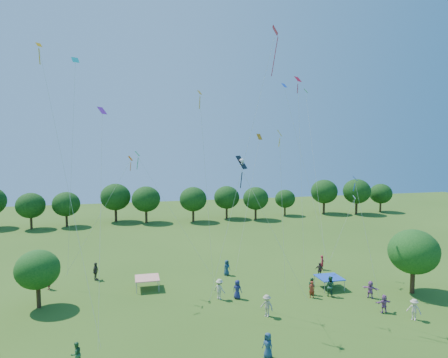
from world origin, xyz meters
TOP-DOWN VIEW (x-y plane):
  - near_tree_north at (-14.11, 20.89)m, footprint 3.57×3.57m
  - near_tree_east at (18.20, 16.37)m, footprint 4.45×4.45m
  - treeline at (-1.73, 55.43)m, footprint 88.01×8.77m
  - tent_red_stripe at (-5.17, 23.11)m, footprint 2.20×2.20m
  - tent_blue at (11.44, 19.21)m, footprint 2.20×2.20m
  - crowd_person_0 at (2.38, 18.83)m, footprint 0.92×0.86m
  - crowd_person_1 at (-14.10, 25.14)m, footprint 0.40×0.58m
  - crowd_person_2 at (10.55, 17.45)m, footprint 0.91×1.01m
  - crowd_person_3 at (3.64, 14.78)m, footprint 1.11×1.23m
  - crowd_person_4 at (-10.03, 26.77)m, footprint 0.81×1.15m
  - crowd_person_5 at (13.07, 13.29)m, footprint 1.37×0.51m
  - crowd_person_6 at (1.66, 9.08)m, footprint 0.76×0.91m
  - crowd_person_7 at (8.81, 17.51)m, footprint 0.60×0.43m
  - crowd_person_8 at (-10.04, 10.98)m, footprint 0.82×0.74m
  - crowd_person_9 at (0.84, 19.09)m, footprint 1.15×1.25m
  - crowd_person_10 at (11.94, 22.16)m, footprint 0.93×0.96m
  - crowd_person_11 at (13.80, 16.22)m, footprint 1.38×1.38m
  - crowd_person_12 at (3.01, 25.14)m, footprint 0.88×0.68m
  - crowd_person_13 at (13.43, 24.43)m, footprint 0.67×0.69m
  - crowd_person_14 at (9.16, 18.20)m, footprint 0.42×0.76m
  - crowd_person_15 at (14.44, 11.53)m, footprint 1.04×1.16m
  - pirate_kite at (1.37, 13.79)m, footprint 6.05×1.26m
  - red_high_kite at (3.81, 16.15)m, footprint 5.67×0.87m
  - small_kite_0 at (-7.65, 23.01)m, footprint 6.31×2.65m
  - small_kite_1 at (-11.20, 14.22)m, footprint 4.08×5.89m
  - small_kite_2 at (-0.50, 19.33)m, footprint 1.42×0.53m
  - small_kite_3 at (-4.73, 23.34)m, footprint 6.76×2.01m
  - small_kite_4 at (10.04, 24.48)m, footprint 4.55×2.64m
  - small_kite_5 at (-8.40, 13.75)m, footprint 0.68×5.04m
  - small_kite_6 at (15.11, 22.02)m, footprint 2.61×0.80m
  - small_kite_7 at (-11.38, 24.85)m, footprint 1.67×0.62m
  - small_kite_8 at (9.08, 21.37)m, footprint 0.83×2.70m
  - small_kite_9 at (5.85, 24.49)m, footprint 3.55×2.93m
  - small_kite_10 at (5.16, 16.09)m, footprint 0.90×0.72m
  - small_kite_11 at (13.50, 28.31)m, footprint 1.00×7.30m
  - small_kite_12 at (10.09, 12.52)m, footprint 2.41×0.89m

SIDE VIEW (x-z plane):
  - crowd_person_5 at x=13.07m, z-range 0.00..1.47m
  - crowd_person_8 at x=-10.04m, z-range 0.00..1.48m
  - crowd_person_1 at x=-14.10m, z-range 0.00..1.48m
  - crowd_person_7 at x=8.81m, z-range 0.00..1.51m
  - crowd_person_14 at x=9.16m, z-range 0.00..1.52m
  - crowd_person_11 at x=13.80m, z-range 0.00..1.54m
  - crowd_person_10 at x=11.94m, z-range 0.00..1.56m
  - crowd_person_13 at x=13.43m, z-range 0.00..1.57m
  - crowd_person_12 at x=3.01m, z-range 0.00..1.59m
  - crowd_person_6 at x=1.66m, z-range 0.00..1.61m
  - crowd_person_15 at x=14.44m, z-range 0.00..1.66m
  - crowd_person_0 at x=2.38m, z-range 0.00..1.66m
  - crowd_person_3 at x=3.64m, z-range 0.00..1.76m
  - crowd_person_4 at x=-10.03m, z-range 0.00..1.79m
  - crowd_person_9 at x=0.84m, z-range 0.00..1.80m
  - crowd_person_2 at x=10.55m, z-range 0.00..1.82m
  - tent_red_stripe at x=-5.17m, z-range 0.49..1.59m
  - tent_blue at x=11.44m, z-range 0.49..1.59m
  - near_tree_north at x=-14.11m, z-range 0.80..5.65m
  - near_tree_east at x=18.20m, z-range 0.90..6.74m
  - treeline at x=-1.73m, z-range 0.70..7.48m
  - small_kite_6 at x=15.11m, z-range 3.38..10.40m
  - small_kite_12 at x=10.09m, z-range 4.21..14.05m
  - small_kite_0 at x=-7.65m, z-range 4.44..15.60m
  - small_kite_3 at x=-4.73m, z-range 4.80..16.36m
  - pirate_kite at x=1.37m, z-range 6.29..17.67m
  - small_kite_9 at x=5.85m, z-range 5.50..18.75m
  - small_kite_10 at x=5.16m, z-range 5.49..18.82m
  - small_kite_5 at x=-8.40m, z-range 5.56..20.28m
  - small_kite_2 at x=-0.50m, z-range 5.17..21.81m
  - small_kite_1 at x=-11.20m, z-range 4.71..23.75m
  - small_kite_4 at x=10.04m, z-range 5.90..24.30m
  - small_kite_11 at x=13.50m, z-range 6.55..25.18m
  - small_kite_8 at x=9.08m, z-range 6.92..25.49m
  - small_kite_7 at x=-11.38m, z-range 6.47..26.44m
  - red_high_kite at x=3.81m, z-range 8.07..29.41m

